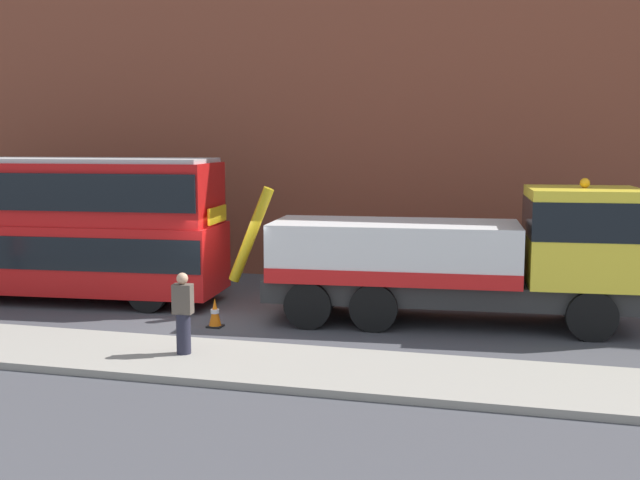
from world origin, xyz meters
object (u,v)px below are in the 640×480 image
double_decker_bus (32,222)px  pedestrian_bystander (183,314)px  traffic_cone_near_bus (215,313)px  recovery_tow_truck (467,254)px

double_decker_bus → pedestrian_bystander: size_ratio=6.54×
double_decker_bus → traffic_cone_near_bus: (6.32, -1.82, -1.89)m
pedestrian_bystander → traffic_cone_near_bus: (-0.47, 2.84, -0.64)m
pedestrian_bystander → traffic_cone_near_bus: pedestrian_bystander is taller
double_decker_bus → traffic_cone_near_bus: 6.84m
pedestrian_bystander → traffic_cone_near_bus: bearing=4.4°
recovery_tow_truck → traffic_cone_near_bus: (-5.93, -1.86, -1.42)m
recovery_tow_truck → double_decker_bus: bearing=175.5°
recovery_tow_truck → pedestrian_bystander: size_ratio=5.98×
recovery_tow_truck → pedestrian_bystander: recovery_tow_truck is taller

